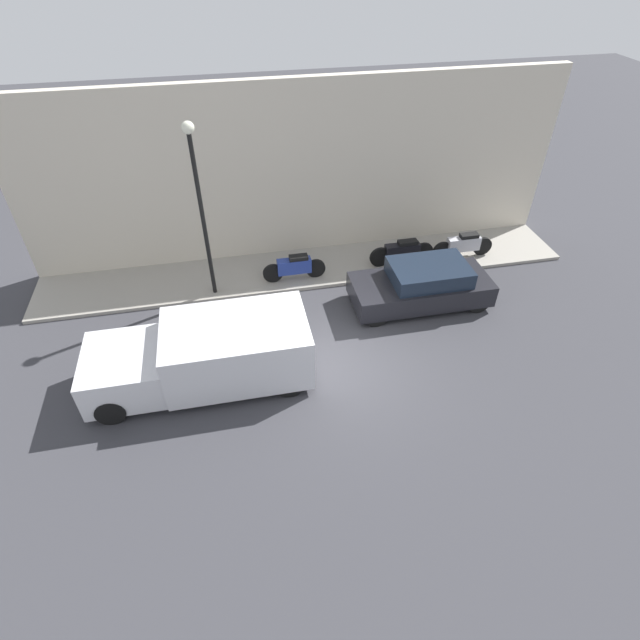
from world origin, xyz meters
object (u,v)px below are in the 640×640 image
scooter_silver (463,245)px  delivery_van (204,355)px  motorcycle_black (402,251)px  motorcycle_blue (295,267)px  parked_car (422,285)px  streetlamp (199,194)px

scooter_silver → delivery_van: bearing=114.5°
motorcycle_black → scooter_silver: (-0.02, -2.08, -0.00)m
motorcycle_blue → scooter_silver: scooter_silver is taller
parked_car → delivery_van: bearing=106.8°
motorcycle_black → scooter_silver: bearing=-90.6°
parked_car → delivery_van: delivery_van is taller
scooter_silver → motorcycle_black: bearing=89.4°
motorcycle_black → streetlamp: size_ratio=0.42×
motorcycle_black → streetlamp: (-0.35, 6.01, 2.71)m
delivery_van → streetlamp: streetlamp is taller
scooter_silver → streetlamp: bearing=92.3°
motorcycle_black → streetlamp: 6.60m
delivery_van → motorcycle_black: 7.43m
parked_car → streetlamp: 6.69m
motorcycle_black → parked_car: bearing=177.5°
parked_car → motorcycle_blue: 3.89m
scooter_silver → streetlamp: (-0.33, 8.09, 2.71)m
parked_car → scooter_silver: (1.96, -2.17, -0.06)m
parked_car → motorcycle_black: (1.98, -0.09, -0.06)m
delivery_van → motorcycle_black: (3.86, -6.34, -0.26)m
motorcycle_black → streetlamp: streetlamp is taller
delivery_van → motorcycle_blue: delivery_van is taller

